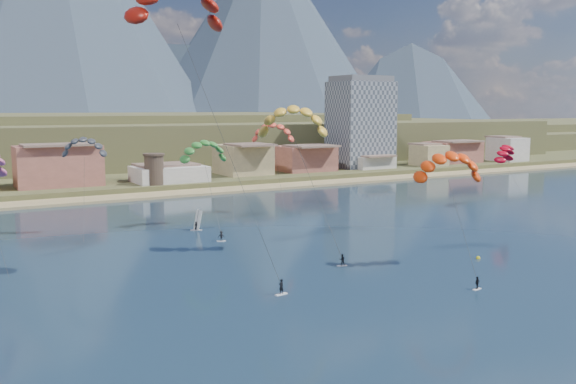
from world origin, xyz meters
The scene contains 13 objects.
ground centered at (0.00, 0.00, 0.00)m, with size 2400.00×2400.00×0.00m, color #0D2232.
beach centered at (0.00, 106.00, 0.25)m, with size 2200.00×12.00×0.90m.
foothills centered at (22.39, 232.47, 9.08)m, with size 940.00×210.00×18.00m.
apartment_tower centered at (85.00, 128.00, 17.82)m, with size 20.00×16.00×32.00m.
watchtower centered at (5.00, 114.00, 6.37)m, with size 5.82×5.82×8.60m.
kitesurfer_yellow centered at (2.23, 34.21, 21.50)m, with size 12.21×17.02×25.16m.
kitesurfer_orange centered at (16.98, 15.15, 15.17)m, with size 11.72×15.50×19.51m.
kitesurfer_green centered at (-2.01, 60.83, 15.17)m, with size 10.10×17.14×20.14m.
distant_kite_dark centered at (-23.54, 64.69, 16.49)m, with size 8.76×7.12×19.22m.
distant_kite_orange centered at (17.06, 68.18, 18.28)m, with size 10.11×8.29×21.25m.
distant_kite_red centered at (68.55, 49.68, 12.99)m, with size 9.77×7.66×16.26m.
windsurfer centered at (-4.95, 57.80, 1.21)m, with size 2.40×2.41×3.82m.
buoy centered at (24.06, 15.45, 0.11)m, with size 0.64×0.64×0.64m.
Camera 1 is at (-47.23, -49.93, 22.88)m, focal length 38.58 mm.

